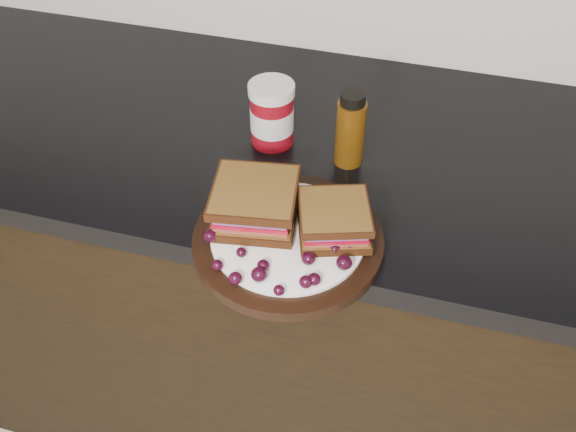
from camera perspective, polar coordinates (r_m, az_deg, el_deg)
name	(u,v)px	position (r m, az deg, el deg)	size (l,w,h in m)	color
base_cabinets	(214,284)	(1.52, -6.59, -6.03)	(3.96, 0.58, 0.86)	black
countertop	(194,128)	(1.21, -8.33, 7.71)	(3.98, 0.60, 0.04)	black
plate	(288,241)	(0.94, 0.00, -2.22)	(0.28, 0.28, 0.02)	black
sandwich_left	(255,203)	(0.94, -2.96, 1.18)	(0.12, 0.12, 0.06)	brown
sandwich_right	(334,220)	(0.92, 4.12, -0.34)	(0.10, 0.10, 0.05)	brown
grape_0	(210,236)	(0.92, -6.94, -1.76)	(0.02, 0.02, 0.02)	black
grape_1	(241,252)	(0.90, -4.17, -3.24)	(0.02, 0.02, 0.01)	black
grape_2	(217,265)	(0.88, -6.31, -4.36)	(0.02, 0.02, 0.02)	black
grape_3	(235,278)	(0.86, -4.70, -5.53)	(0.02, 0.02, 0.02)	black
grape_4	(259,274)	(0.87, -2.60, -5.20)	(0.02, 0.02, 0.02)	black
grape_5	(263,265)	(0.88, -2.22, -4.41)	(0.02, 0.02, 0.02)	black
grape_6	(279,290)	(0.85, -0.82, -6.62)	(0.02, 0.02, 0.01)	black
grape_7	(306,282)	(0.86, 1.59, -5.87)	(0.02, 0.02, 0.02)	black
grape_8	(314,279)	(0.86, 2.34, -5.63)	(0.02, 0.02, 0.02)	black
grape_9	(308,258)	(0.89, 1.82, -3.79)	(0.02, 0.02, 0.02)	black
grape_10	(344,263)	(0.88, 5.00, -4.14)	(0.02, 0.02, 0.02)	black
grape_11	(335,249)	(0.90, 4.19, -2.90)	(0.02, 0.02, 0.02)	black
grape_12	(349,245)	(0.91, 5.46, -2.62)	(0.02, 0.02, 0.02)	black
grape_13	(348,226)	(0.93, 5.37, -0.90)	(0.02, 0.02, 0.02)	black
grape_14	(334,214)	(0.95, 4.13, 0.18)	(0.02, 0.02, 0.02)	black
grape_15	(272,211)	(0.95, -1.41, 0.47)	(0.02, 0.02, 0.02)	black
grape_16	(253,204)	(0.96, -3.09, 1.09)	(0.02, 0.02, 0.02)	black
grape_17	(251,208)	(0.95, -3.27, 0.68)	(0.02, 0.02, 0.02)	black
grape_18	(233,220)	(0.94, -4.93, -0.37)	(0.02, 0.02, 0.02)	black
grape_19	(225,220)	(0.94, -5.66, -0.39)	(0.02, 0.02, 0.02)	black
grape_20	(267,217)	(0.94, -1.83, -0.05)	(0.02, 0.02, 0.02)	black
grape_21	(253,212)	(0.95, -3.14, 0.35)	(0.01, 0.01, 0.01)	black
grape_22	(247,226)	(0.93, -3.69, -0.93)	(0.02, 0.02, 0.02)	black
condiment_jar	(272,114)	(1.10, -1.44, 9.05)	(0.08, 0.08, 0.11)	maroon
oil_bottle	(350,129)	(1.05, 5.58, 7.73)	(0.05, 0.05, 0.13)	#492807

